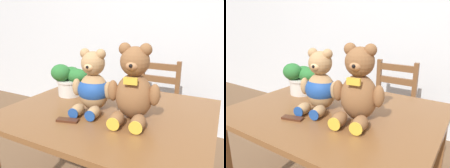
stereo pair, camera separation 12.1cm
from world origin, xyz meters
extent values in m
cube|color=silver|center=(0.00, 1.84, 1.30)|extent=(8.00, 0.04, 2.60)
cube|color=brown|center=(0.00, 0.48, 0.69)|extent=(1.18, 0.96, 0.03)
cube|color=brown|center=(-0.54, 0.91, 0.34)|extent=(0.06, 0.06, 0.68)
cube|color=brown|center=(0.54, 0.91, 0.34)|extent=(0.06, 0.06, 0.68)
cube|color=brown|center=(0.04, 1.24, 0.42)|extent=(0.39, 0.46, 0.03)
cube|color=brown|center=(0.21, 1.03, 0.20)|extent=(0.04, 0.04, 0.41)
cube|color=brown|center=(-0.14, 1.03, 0.20)|extent=(0.04, 0.04, 0.41)
cube|color=brown|center=(0.21, 1.45, 0.43)|extent=(0.04, 0.04, 0.86)
cube|color=brown|center=(-0.14, 1.45, 0.43)|extent=(0.04, 0.04, 0.86)
cube|color=brown|center=(0.04, 1.45, 0.80)|extent=(0.31, 0.03, 0.06)
cube|color=brown|center=(0.04, 1.45, 0.67)|extent=(0.31, 0.03, 0.06)
ellipsoid|color=tan|center=(-0.08, 0.44, 0.82)|extent=(0.20, 0.17, 0.22)
sphere|color=tan|center=(-0.08, 0.44, 0.99)|extent=(0.14, 0.14, 0.14)
sphere|color=tan|center=(-0.04, 0.45, 1.04)|extent=(0.06, 0.06, 0.06)
sphere|color=tan|center=(-0.13, 0.43, 1.04)|extent=(0.06, 0.06, 0.06)
ellipsoid|color=#E5B279|center=(-0.08, 0.39, 0.98)|extent=(0.06, 0.06, 0.04)
sphere|color=black|center=(-0.07, 0.37, 0.98)|extent=(0.02, 0.02, 0.02)
ellipsoid|color=tan|center=(0.02, 0.44, 0.84)|extent=(0.06, 0.06, 0.10)
ellipsoid|color=tan|center=(-0.18, 0.41, 0.84)|extent=(0.06, 0.06, 0.10)
ellipsoid|color=tan|center=(-0.02, 0.34, 0.74)|extent=(0.08, 0.12, 0.07)
cylinder|color=#1E4793|center=(-0.01, 0.28, 0.74)|extent=(0.06, 0.01, 0.06)
ellipsoid|color=tan|center=(-0.12, 0.32, 0.74)|extent=(0.08, 0.12, 0.07)
cylinder|color=#1E4793|center=(-0.11, 0.27, 0.74)|extent=(0.06, 0.01, 0.06)
ellipsoid|color=#1E4793|center=(-0.08, 0.44, 0.83)|extent=(0.21, 0.19, 0.16)
ellipsoid|color=brown|center=(0.17, 0.44, 0.83)|extent=(0.22, 0.20, 0.25)
sphere|color=brown|center=(0.17, 0.44, 1.02)|extent=(0.15, 0.15, 0.15)
sphere|color=brown|center=(0.22, 0.45, 1.08)|extent=(0.06, 0.06, 0.06)
sphere|color=brown|center=(0.12, 0.43, 1.08)|extent=(0.06, 0.06, 0.06)
ellipsoid|color=#B2794C|center=(0.18, 0.38, 1.01)|extent=(0.07, 0.07, 0.05)
sphere|color=black|center=(0.18, 0.36, 1.01)|extent=(0.02, 0.02, 0.02)
ellipsoid|color=brown|center=(0.28, 0.44, 0.86)|extent=(0.07, 0.07, 0.12)
ellipsoid|color=brown|center=(0.06, 0.40, 0.86)|extent=(0.07, 0.07, 0.12)
ellipsoid|color=brown|center=(0.24, 0.32, 0.74)|extent=(0.09, 0.13, 0.07)
cylinder|color=gold|center=(0.25, 0.26, 0.74)|extent=(0.07, 0.02, 0.07)
ellipsoid|color=brown|center=(0.13, 0.31, 0.74)|extent=(0.09, 0.13, 0.07)
cylinder|color=gold|center=(0.14, 0.25, 0.74)|extent=(0.07, 0.02, 0.07)
cube|color=gold|center=(0.18, 0.36, 0.94)|extent=(0.07, 0.03, 0.03)
cylinder|color=beige|center=(-0.37, 0.59, 0.77)|extent=(0.16, 0.16, 0.11)
cylinder|color=beige|center=(-0.37, 0.59, 0.81)|extent=(0.18, 0.18, 0.02)
ellipsoid|color=#286B2D|center=(-0.31, 0.58, 0.86)|extent=(0.16, 0.12, 0.10)
ellipsoid|color=#286B2D|center=(-0.39, 0.64, 0.85)|extent=(0.14, 0.12, 0.11)
ellipsoid|color=#286B2D|center=(-0.40, 0.53, 0.88)|extent=(0.14, 0.13, 0.12)
cube|color=#472314|center=(-0.12, 0.24, 0.71)|extent=(0.12, 0.07, 0.01)
camera|label=1|loc=(0.57, -0.59, 1.22)|focal=35.00mm
camera|label=2|loc=(0.68, -0.53, 1.22)|focal=35.00mm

